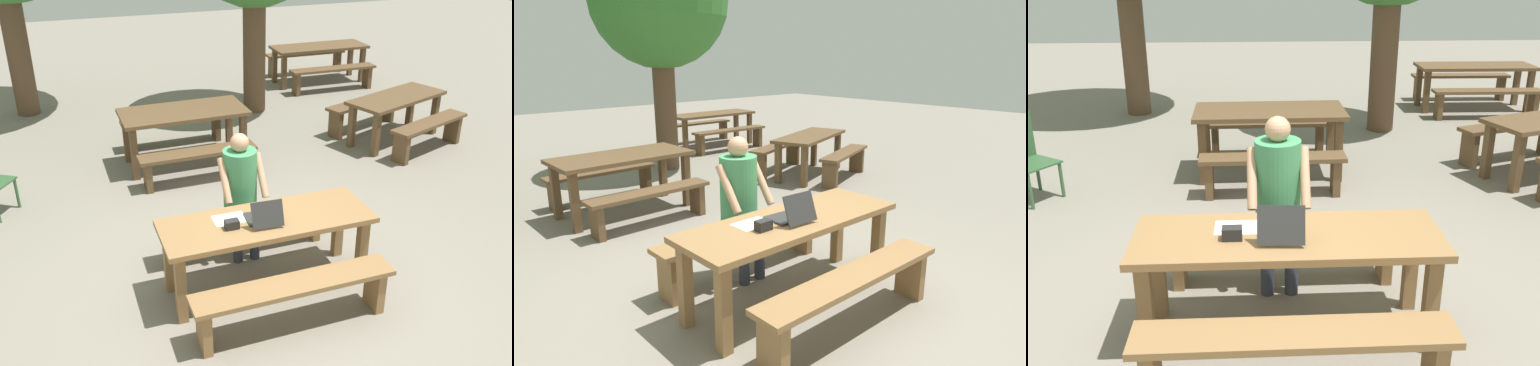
# 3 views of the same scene
# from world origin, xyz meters

# --- Properties ---
(ground_plane) EXTENTS (30.00, 30.00, 0.00)m
(ground_plane) POSITION_xyz_m (0.00, 0.00, 0.00)
(ground_plane) COLOR gray
(picnic_table_front) EXTENTS (1.96, 0.68, 0.73)m
(picnic_table_front) POSITION_xyz_m (0.00, 0.00, 0.61)
(picnic_table_front) COLOR olive
(picnic_table_front) RESTS_ON ground
(bench_near) EXTENTS (1.79, 0.30, 0.46)m
(bench_near) POSITION_xyz_m (0.00, -0.65, 0.35)
(bench_near) COLOR olive
(bench_near) RESTS_ON ground
(bench_far) EXTENTS (1.79, 0.30, 0.46)m
(bench_far) POSITION_xyz_m (0.00, 0.65, 0.35)
(bench_far) COLOR olive
(bench_far) RESTS_ON ground
(laptop) EXTENTS (0.31, 0.35, 0.25)m
(laptop) POSITION_xyz_m (-0.04, -0.05, 0.79)
(laptop) COLOR #2D2D2D
(laptop) RESTS_ON picnic_table_front
(small_pouch) EXTENTS (0.12, 0.08, 0.08)m
(small_pouch) POSITION_xyz_m (-0.35, -0.05, 0.77)
(small_pouch) COLOR black
(small_pouch) RESTS_ON picnic_table_front
(paper_sheet) EXTENTS (0.30, 0.21, 0.00)m
(paper_sheet) POSITION_xyz_m (-0.32, 0.11, 0.73)
(paper_sheet) COLOR white
(paper_sheet) RESTS_ON picnic_table_front
(person_seated) EXTENTS (0.45, 0.43, 1.32)m
(person_seated) POSITION_xyz_m (-0.04, 0.62, 0.78)
(person_seated) COLOR #333847
(person_seated) RESTS_ON ground
(picnic_table_mid) EXTENTS (1.72, 0.85, 0.77)m
(picnic_table_mid) POSITION_xyz_m (-0.03, 3.09, 0.65)
(picnic_table_mid) COLOR brown
(picnic_table_mid) RESTS_ON ground
(bench_mid_south) EXTENTS (1.54, 0.32, 0.44)m
(bench_mid_south) POSITION_xyz_m (-0.02, 2.40, 0.33)
(bench_mid_south) COLOR brown
(bench_mid_south) RESTS_ON ground
(bench_mid_north) EXTENTS (1.54, 0.32, 0.44)m
(bench_mid_north) POSITION_xyz_m (-0.04, 3.78, 0.33)
(bench_mid_north) COLOR brown
(bench_mid_north) RESTS_ON ground
(picnic_table_rear) EXTENTS (1.74, 1.16, 0.70)m
(picnic_table_rear) POSITION_xyz_m (3.19, 2.81, 0.58)
(picnic_table_rear) COLOR brown
(picnic_table_rear) RESTS_ON ground
(bench_rear_south) EXTENTS (1.47, 0.76, 0.47)m
(bench_rear_south) POSITION_xyz_m (3.39, 2.22, 0.34)
(bench_rear_south) COLOR brown
(bench_rear_south) RESTS_ON ground
(bench_rear_north) EXTENTS (1.47, 0.76, 0.47)m
(bench_rear_north) POSITION_xyz_m (2.98, 3.40, 0.34)
(bench_rear_north) COLOR brown
(bench_rear_north) RESTS_ON ground
(picnic_table_distant) EXTENTS (1.92, 0.75, 0.74)m
(picnic_table_distant) POSITION_xyz_m (3.48, 6.08, 0.62)
(picnic_table_distant) COLOR brown
(picnic_table_distant) RESTS_ON ground
(bench_distant_south) EXTENTS (1.72, 0.33, 0.46)m
(bench_distant_south) POSITION_xyz_m (3.47, 5.41, 0.35)
(bench_distant_south) COLOR brown
(bench_distant_south) RESTS_ON ground
(bench_distant_north) EXTENTS (1.72, 0.33, 0.46)m
(bench_distant_north) POSITION_xyz_m (3.49, 6.74, 0.35)
(bench_distant_north) COLOR brown
(bench_distant_north) RESTS_ON ground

